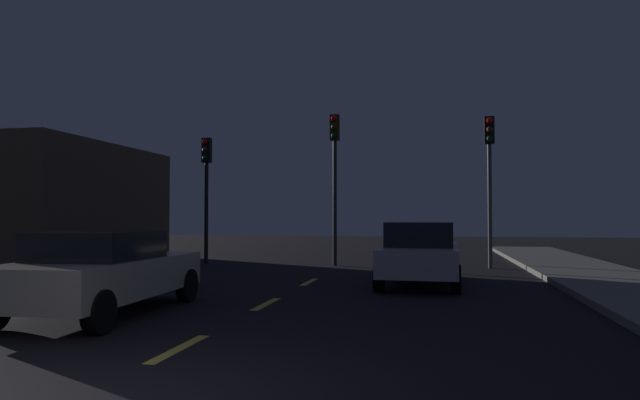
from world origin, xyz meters
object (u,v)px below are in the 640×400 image
object	(u,v)px
traffic_signal_center	(335,160)
car_adjacent_lane	(103,271)
car_stopped_ahead	(421,253)
traffic_signal_right	(490,162)
traffic_signal_left	(206,175)

from	to	relation	value
traffic_signal_center	car_adjacent_lane	world-z (taller)	traffic_signal_center
car_stopped_ahead	car_adjacent_lane	size ratio (longest dim) A/B	1.01
car_stopped_ahead	car_adjacent_lane	world-z (taller)	car_stopped_ahead
traffic_signal_right	traffic_signal_center	bearing A→B (deg)	179.99
traffic_signal_left	car_adjacent_lane	size ratio (longest dim) A/B	1.03
car_adjacent_lane	traffic_signal_left	bearing A→B (deg)	103.50
traffic_signal_right	car_adjacent_lane	world-z (taller)	traffic_signal_right
traffic_signal_center	traffic_signal_right	bearing A→B (deg)	-0.01
car_stopped_ahead	traffic_signal_left	bearing A→B (deg)	147.27
traffic_signal_left	traffic_signal_right	size ratio (longest dim) A/B	0.91
traffic_signal_left	traffic_signal_center	world-z (taller)	traffic_signal_center
traffic_signal_center	car_stopped_ahead	distance (m)	6.53
traffic_signal_center	traffic_signal_left	bearing A→B (deg)	-179.98
traffic_signal_left	traffic_signal_center	size ratio (longest dim) A/B	0.87
traffic_signal_center	traffic_signal_right	size ratio (longest dim) A/B	1.05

